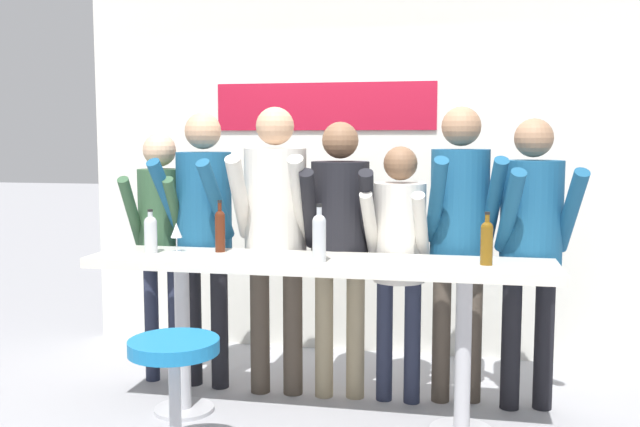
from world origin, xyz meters
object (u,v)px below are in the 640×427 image
person_center (340,229)px  wine_bottle_3 (220,229)px  person_center_left (275,219)px  person_center_right (399,245)px  wine_bottle_1 (319,235)px  bar_stool (175,382)px  person_far_left (161,227)px  wine_glass_0 (176,231)px  person_left (204,218)px  wine_bottle_2 (487,241)px  person_far_right (532,231)px  wine_bottle_0 (151,232)px  person_right (460,220)px  tasting_table (317,284)px

person_center → wine_bottle_3: (-0.68, -0.31, 0.02)m
person_center_left → person_center_right: person_center_left is taller
person_center_right → wine_bottle_1: person_center_right is taller
bar_stool → person_far_left: (-0.60, 1.22, 0.62)m
person_center_left → wine_glass_0: size_ratio=10.47×
wine_glass_0 → person_left: bearing=85.7°
wine_bottle_2 → wine_glass_0: wine_bottle_2 is taller
person_far_right → person_center_right: bearing=170.8°
person_far_right → wine_glass_0: size_ratio=10.02×
wine_bottle_0 → wine_bottle_2: size_ratio=0.91×
person_left → person_right: person_right is taller
person_far_right → wine_glass_0: 2.14m
person_center_right → wine_bottle_2: size_ratio=5.54×
person_far_left → person_center: (1.23, -0.07, 0.03)m
person_far_left → person_left: bearing=-14.6°
person_left → wine_bottle_2: bearing=-7.7°
wine_glass_0 → wine_bottle_3: bearing=11.3°
person_right → wine_bottle_3: bearing=-175.7°
person_center_left → person_center: bearing=-1.7°
bar_stool → wine_bottle_3: size_ratio=2.12×
wine_bottle_0 → bar_stool: bearing=-58.4°
wine_bottle_0 → person_left: bearing=70.4°
person_far_right → wine_bottle_3: person_far_right is taller
person_center_left → wine_bottle_2: 1.37m
wine_bottle_0 → person_far_left: bearing=107.5°
wine_bottle_2 → wine_bottle_3: bearing=174.9°
wine_bottle_3 → wine_glass_0: bearing=-168.7°
wine_bottle_2 → person_center_right: bearing=139.0°
wine_bottle_1 → wine_bottle_2: (0.91, 0.09, -0.02)m
person_right → wine_glass_0: person_right is taller
wine_bottle_1 → wine_glass_0: (-0.92, 0.18, -0.02)m
person_far_right → person_left: bearing=168.6°
person_far_left → person_left: person_left is taller
person_center → wine_glass_0: 1.01m
person_center_left → wine_bottle_0: 0.78m
person_far_right → wine_bottle_0: 2.28m
person_far_right → wine_bottle_1: 1.31m
person_far_right → wine_bottle_3: 1.87m
person_far_left → person_center_left: bearing=-12.5°
bar_stool → person_right: bearing=41.6°
person_right → wine_bottle_0: person_right is taller
bar_stool → tasting_table: bearing=51.5°
person_far_left → wine_bottle_2: bearing=-20.5°
wine_bottle_1 → wine_glass_0: size_ratio=1.83×
person_center_left → wine_bottle_2: person_center_left is taller
person_far_left → wine_bottle_2: person_far_left is taller
person_center_left → person_far_right: size_ratio=1.04×
tasting_table → person_left: person_left is taller
bar_stool → person_center: size_ratio=0.38×
person_far_left → person_far_right: bearing=-7.8°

